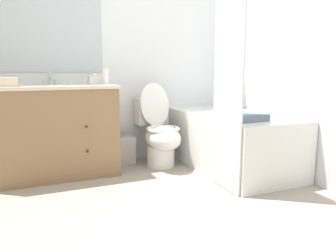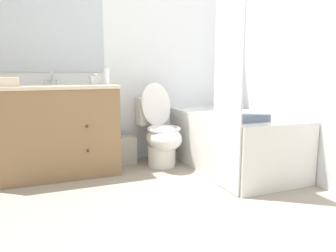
% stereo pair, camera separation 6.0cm
% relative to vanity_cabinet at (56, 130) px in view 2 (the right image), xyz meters
% --- Properties ---
extents(ground_plane, '(14.00, 14.00, 0.00)m').
position_rel_vanity_cabinet_xyz_m(ground_plane, '(0.76, -1.38, -0.45)').
color(ground_plane, gray).
extents(wall_back, '(8.00, 0.06, 2.50)m').
position_rel_vanity_cabinet_xyz_m(wall_back, '(0.75, 0.30, 0.81)').
color(wall_back, silver).
rests_on(wall_back, ground_plane).
extents(wall_right, '(0.05, 2.65, 2.50)m').
position_rel_vanity_cabinet_xyz_m(wall_right, '(2.13, -0.55, 0.80)').
color(wall_right, silver).
rests_on(wall_right, ground_plane).
extents(vanity_cabinet, '(1.16, 0.59, 0.87)m').
position_rel_vanity_cabinet_xyz_m(vanity_cabinet, '(0.00, 0.00, 0.00)').
color(vanity_cabinet, olive).
rests_on(vanity_cabinet, ground_plane).
extents(sink_faucet, '(0.14, 0.12, 0.12)m').
position_rel_vanity_cabinet_xyz_m(sink_faucet, '(-0.00, 0.20, 0.46)').
color(sink_faucet, silver).
rests_on(sink_faucet, vanity_cabinet).
extents(toilet, '(0.35, 0.69, 0.88)m').
position_rel_vanity_cabinet_xyz_m(toilet, '(1.05, -0.09, -0.11)').
color(toilet, white).
rests_on(toilet, ground_plane).
extents(bathtub, '(0.78, 1.48, 0.57)m').
position_rel_vanity_cabinet_xyz_m(bathtub, '(1.71, -0.46, -0.16)').
color(bathtub, white).
rests_on(bathtub, ground_plane).
extents(shower_curtain, '(0.01, 0.42, 1.98)m').
position_rel_vanity_cabinet_xyz_m(shower_curtain, '(1.31, -0.97, 0.55)').
color(shower_curtain, white).
rests_on(shower_curtain, ground_plane).
extents(wastebasket, '(0.20, 0.17, 0.29)m').
position_rel_vanity_cabinet_xyz_m(wastebasket, '(0.72, 0.13, -0.30)').
color(wastebasket, '#B7B2A8').
rests_on(wastebasket, ground_plane).
extents(tissue_box, '(0.12, 0.15, 0.11)m').
position_rel_vanity_cabinet_xyz_m(tissue_box, '(0.41, 0.08, 0.47)').
color(tissue_box, white).
rests_on(tissue_box, vanity_cabinet).
extents(soap_dispenser, '(0.06, 0.06, 0.19)m').
position_rel_vanity_cabinet_xyz_m(soap_dispenser, '(0.50, -0.05, 0.51)').
color(soap_dispenser, silver).
rests_on(soap_dispenser, vanity_cabinet).
extents(hand_towel_folded, '(0.26, 0.17, 0.08)m').
position_rel_vanity_cabinet_xyz_m(hand_towel_folded, '(-0.41, -0.12, 0.47)').
color(hand_towel_folded, beige).
rests_on(hand_towel_folded, vanity_cabinet).
extents(bath_towel_folded, '(0.32, 0.20, 0.07)m').
position_rel_vanity_cabinet_xyz_m(bath_towel_folded, '(1.55, -0.93, 0.16)').
color(bath_towel_folded, slate).
rests_on(bath_towel_folded, bathtub).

